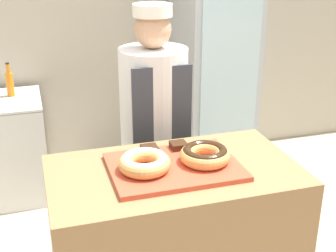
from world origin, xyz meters
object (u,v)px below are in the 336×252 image
object	(u,v)px
serving_tray	(174,167)
bottle_orange	(10,83)
donut_chocolate_glaze	(205,154)
beverage_fridge	(213,61)
baker_person	(154,134)
donut_light_glaze	(144,162)
brownie_back_right	(179,145)
brownie_back_left	(149,149)

from	to	relation	value
serving_tray	bottle_orange	size ratio (longest dim) A/B	2.27
bottle_orange	donut_chocolate_glaze	bearing A→B (deg)	-63.62
beverage_fridge	baker_person	bearing A→B (deg)	-127.75
beverage_fridge	bottle_orange	world-z (taller)	beverage_fridge
donut_light_glaze	donut_chocolate_glaze	distance (m)	0.29
brownie_back_right	bottle_orange	bearing A→B (deg)	116.92
brownie_back_left	baker_person	distance (m)	0.56
donut_chocolate_glaze	brownie_back_right	world-z (taller)	donut_chocolate_glaze
donut_light_glaze	serving_tray	bearing A→B (deg)	6.17
donut_chocolate_glaze	baker_person	xyz separation A→B (m)	(-0.06, 0.70, -0.17)
serving_tray	beverage_fridge	distance (m)	1.95
donut_chocolate_glaze	beverage_fridge	bearing A→B (deg)	66.68
donut_chocolate_glaze	beverage_fridge	size ratio (longest dim) A/B	0.12
brownie_back_right	beverage_fridge	size ratio (longest dim) A/B	0.04
donut_chocolate_glaze	baker_person	size ratio (longest dim) A/B	0.15
serving_tray	beverage_fridge	size ratio (longest dim) A/B	0.30
donut_chocolate_glaze	bottle_orange	xyz separation A→B (m)	(-0.91, 1.83, -0.10)
baker_person	beverage_fridge	bearing A→B (deg)	52.25
serving_tray	brownie_back_right	distance (m)	0.18
brownie_back_left	beverage_fridge	xyz separation A→B (m)	(0.97, 1.56, -0.00)
donut_chocolate_glaze	brownie_back_right	bearing A→B (deg)	111.38
brownie_back_left	brownie_back_right	xyz separation A→B (m)	(0.15, 0.00, 0.00)
beverage_fridge	donut_chocolate_glaze	bearing A→B (deg)	-113.32
brownie_back_left	baker_person	world-z (taller)	baker_person
serving_tray	brownie_back_left	size ratio (longest dim) A/B	7.57
serving_tray	brownie_back_right	size ratio (longest dim) A/B	7.57
bottle_orange	brownie_back_left	bearing A→B (deg)	-67.44
donut_chocolate_glaze	bottle_orange	size ratio (longest dim) A/B	0.90
serving_tray	baker_person	xyz separation A→B (m)	(0.09, 0.68, -0.12)
brownie_back_left	bottle_orange	xyz separation A→B (m)	(-0.68, 1.64, -0.07)
donut_chocolate_glaze	brownie_back_left	world-z (taller)	donut_chocolate_glaze
brownie_back_right	baker_person	distance (m)	0.54
donut_light_glaze	bottle_orange	xyz separation A→B (m)	(-0.61, 1.83, -0.10)
donut_chocolate_glaze	brownie_back_right	distance (m)	0.20
serving_tray	brownie_back_right	xyz separation A→B (m)	(0.08, 0.17, 0.03)
baker_person	bottle_orange	size ratio (longest dim) A/B	6.13
baker_person	beverage_fridge	xyz separation A→B (m)	(0.81, 1.04, 0.15)
serving_tray	baker_person	bearing A→B (deg)	82.55
brownie_back_right	bottle_orange	distance (m)	1.84
serving_tray	donut_light_glaze	world-z (taller)	donut_light_glaze
brownie_back_right	beverage_fridge	bearing A→B (deg)	62.20
brownie_back_left	beverage_fridge	world-z (taller)	beverage_fridge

